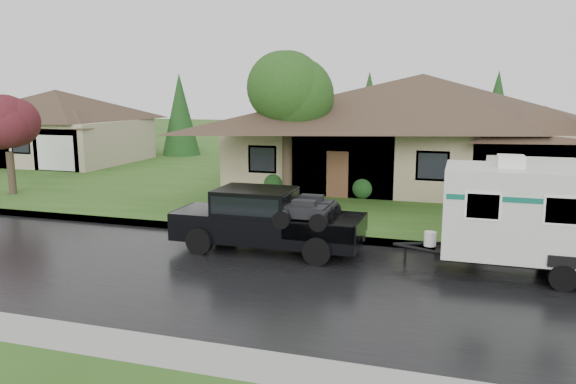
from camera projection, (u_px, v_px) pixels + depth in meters
The scene contains 10 objects.
ground at pixel (312, 259), 16.69m from camera, with size 140.00×140.00×0.00m, color #2A5119.
road at pixel (293, 281), 14.81m from camera, with size 140.00×8.00×0.01m, color black.
curb at pixel (330, 238), 18.79m from camera, with size 140.00×0.50×0.15m, color gray.
lawn at pixel (383, 180), 30.76m from camera, with size 140.00×26.00×0.15m, color #2A5119.
house_main at pixel (427, 117), 28.36m from camera, with size 19.44×10.80×6.90m.
house_far at pixel (59, 120), 37.42m from camera, with size 10.80×8.64×5.80m.
tree_left_green at pixel (287, 94), 24.38m from camera, with size 4.02×4.02×6.65m.
tree_red at pixel (7, 127), 25.79m from camera, with size 2.74×2.74×4.53m.
shrub_row at pixel (411, 189), 24.72m from camera, with size 13.60×1.00×1.00m.
pickup_truck at pixel (264, 218), 17.44m from camera, with size 5.86×2.23×1.95m.
Camera 1 is at (4.09, -15.54, 5.00)m, focal length 35.00 mm.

